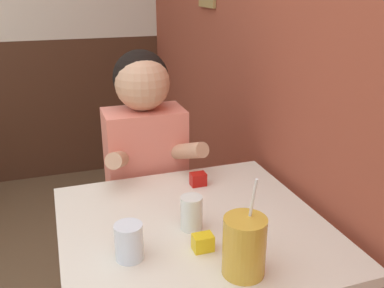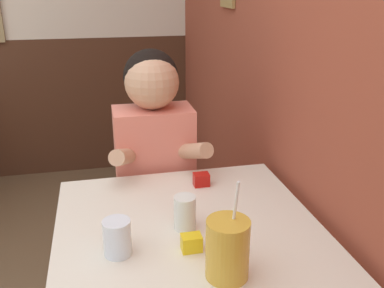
# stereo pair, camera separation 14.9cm
# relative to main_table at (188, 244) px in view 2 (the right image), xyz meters

# --- Properties ---
(brick_wall_right) EXTENTS (0.08, 4.56, 2.70)m
(brick_wall_right) POSITION_rel_main_table_xyz_m (0.49, 1.00, 0.66)
(brick_wall_right) COLOR brown
(brick_wall_right) RESTS_ON ground_plane
(back_wall) EXTENTS (5.67, 0.09, 2.70)m
(back_wall) POSITION_rel_main_table_xyz_m (-0.88, 2.31, 0.67)
(back_wall) COLOR beige
(back_wall) RESTS_ON ground_plane
(main_table) EXTENTS (0.86, 0.84, 0.76)m
(main_table) POSITION_rel_main_table_xyz_m (0.00, 0.00, 0.00)
(main_table) COLOR beige
(main_table) RESTS_ON ground_plane
(person_seated) EXTENTS (0.42, 0.42, 1.25)m
(person_seated) POSITION_rel_main_table_xyz_m (-0.04, 0.56, -0.00)
(person_seated) COLOR #EA7F6B
(person_seated) RESTS_ON ground_plane
(cocktail_pitcher) EXTENTS (0.12, 0.12, 0.29)m
(cocktail_pitcher) POSITION_rel_main_table_xyz_m (0.05, -0.28, 0.16)
(cocktail_pitcher) COLOR gold
(cocktail_pitcher) RESTS_ON main_table
(glass_near_pitcher) EXTENTS (0.08, 0.08, 0.11)m
(glass_near_pitcher) POSITION_rel_main_table_xyz_m (-0.23, -0.11, 0.13)
(glass_near_pitcher) COLOR silver
(glass_near_pitcher) RESTS_ON main_table
(glass_center) EXTENTS (0.07, 0.07, 0.11)m
(glass_center) POSITION_rel_main_table_xyz_m (-0.01, -0.02, 0.13)
(glass_center) COLOR silver
(glass_center) RESTS_ON main_table
(condiment_ketchup) EXTENTS (0.06, 0.04, 0.05)m
(condiment_ketchup) POSITION_rel_main_table_xyz_m (0.11, 0.27, 0.10)
(condiment_ketchup) COLOR #B7140F
(condiment_ketchup) RESTS_ON main_table
(condiment_mustard) EXTENTS (0.06, 0.04, 0.05)m
(condiment_mustard) POSITION_rel_main_table_xyz_m (-0.02, -0.14, 0.10)
(condiment_mustard) COLOR yellow
(condiment_mustard) RESTS_ON main_table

